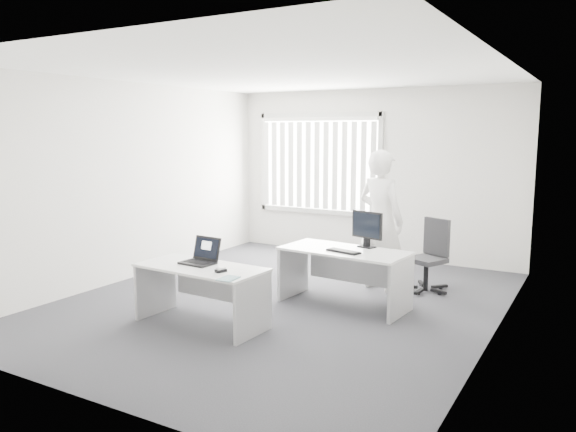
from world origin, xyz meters
The scene contains 18 objects.
ground centered at (0.00, 0.00, 0.00)m, with size 6.00×6.00×0.00m, color #404046.
wall_back centered at (0.00, 3.00, 1.40)m, with size 5.00×0.02×2.80m, color silver.
wall_front centered at (0.00, -3.00, 1.40)m, with size 5.00×0.02×2.80m, color silver.
wall_left centered at (-2.50, 0.00, 1.40)m, with size 0.02×6.00×2.80m, color silver.
wall_right centered at (2.50, 0.00, 1.40)m, with size 0.02×6.00×2.80m, color silver.
ceiling centered at (0.00, 0.00, 2.80)m, with size 5.00×6.00×0.02m, color white.
window centered at (-1.00, 2.96, 1.55)m, with size 2.32×0.06×1.76m, color beige.
blinds centered at (-1.00, 2.90, 1.52)m, with size 2.20×0.10×1.50m, color white, non-canonical shape.
desk_near centered at (-0.36, -1.15, 0.47)m, with size 1.47×0.75×0.66m.
desk_far centered at (0.72, 0.25, 0.50)m, with size 1.58×0.84×0.70m.
office_chair centered at (1.43, 1.43, 0.30)m, with size 0.72×0.72×0.96m.
person centered at (0.83, 1.17, 0.94)m, with size 0.68×0.45×1.87m, color white.
laptop centered at (-0.45, -1.09, 0.80)m, with size 0.37×0.33×0.28m, color black, non-canonical shape.
paper_sheet centered at (0.04, -1.21, 0.66)m, with size 0.30×0.21×0.00m, color white.
mouse centered at (-0.01, -1.25, 0.68)m, with size 0.07×0.12×0.05m, color #B8B8BB, non-canonical shape.
booklet centered at (0.22, -1.44, 0.66)m, with size 0.16×0.22×0.01m, color silver.
keyboard centered at (0.77, 0.11, 0.71)m, with size 0.42×0.14×0.02m, color black.
monitor centered at (0.90, 0.51, 0.92)m, with size 0.45×0.13×0.45m, color black, non-canonical shape.
Camera 1 is at (3.42, -5.84, 2.11)m, focal length 35.00 mm.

